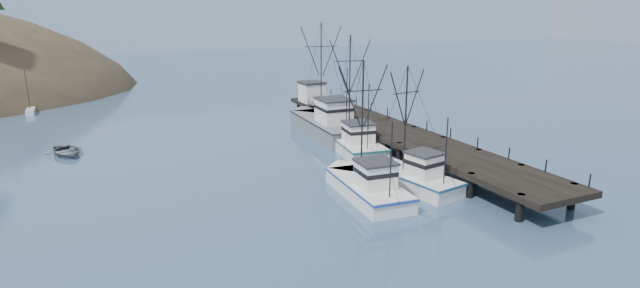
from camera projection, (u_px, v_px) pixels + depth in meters
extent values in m
plane|color=#304B6C|center=(347.00, 228.00, 33.68)|extent=(400.00, 400.00, 0.00)
cube|color=black|center=(394.00, 131.00, 52.90)|extent=(6.00, 44.00, 0.50)
cylinder|color=black|center=(520.00, 208.00, 34.53)|extent=(0.56, 0.56, 2.00)
cylinder|color=black|center=(572.00, 196.00, 36.64)|extent=(0.56, 0.56, 2.00)
cylinder|color=black|center=(470.00, 185.00, 38.91)|extent=(0.56, 0.56, 2.00)
cylinder|color=black|center=(520.00, 176.00, 41.02)|extent=(0.56, 0.56, 2.00)
cylinder|color=black|center=(431.00, 167.00, 43.29)|extent=(0.56, 0.56, 2.00)
cylinder|color=black|center=(478.00, 160.00, 45.39)|extent=(0.56, 0.56, 2.00)
cylinder|color=black|center=(399.00, 153.00, 47.66)|extent=(0.56, 0.56, 2.00)
cylinder|color=black|center=(443.00, 147.00, 49.77)|extent=(0.56, 0.56, 2.00)
cylinder|color=black|center=(372.00, 141.00, 52.04)|extent=(0.56, 0.56, 2.00)
cylinder|color=black|center=(414.00, 135.00, 54.15)|extent=(0.56, 0.56, 2.00)
cylinder|color=black|center=(350.00, 130.00, 56.42)|extent=(0.56, 0.56, 2.00)
cylinder|color=black|center=(389.00, 126.00, 58.53)|extent=(0.56, 0.56, 2.00)
cylinder|color=black|center=(330.00, 122.00, 60.79)|extent=(0.56, 0.56, 2.00)
cylinder|color=black|center=(367.00, 118.00, 62.90)|extent=(0.56, 0.56, 2.00)
cylinder|color=black|center=(314.00, 114.00, 65.17)|extent=(0.56, 0.56, 2.00)
cylinder|color=black|center=(349.00, 111.00, 67.28)|extent=(0.56, 0.56, 2.00)
cylinder|color=black|center=(299.00, 107.00, 69.55)|extent=(0.56, 0.56, 2.00)
cylinder|color=black|center=(332.00, 104.00, 71.66)|extent=(0.56, 0.56, 2.00)
cube|color=#9EB2C6|center=(158.00, 48.00, 186.55)|extent=(360.00, 40.00, 26.00)
cube|color=silver|center=(9.00, 49.00, 179.41)|extent=(180.00, 25.00, 18.00)
cube|color=silver|center=(31.00, 112.00, 69.93)|extent=(1.00, 3.50, 0.90)
cylinder|color=black|center=(28.00, 91.00, 69.16)|extent=(0.08, 0.08, 6.00)
cube|color=silver|center=(1.00, 100.00, 78.97)|extent=(1.00, 3.50, 0.90)
cube|color=silver|center=(413.00, 182.00, 41.23)|extent=(4.62, 8.64, 1.60)
cube|color=silver|center=(380.00, 170.00, 44.46)|extent=(3.15, 3.15, 1.60)
cube|color=navy|center=(414.00, 174.00, 41.04)|extent=(4.72, 8.86, 0.18)
cube|color=silver|center=(424.00, 165.00, 39.94)|extent=(2.62, 2.68, 1.90)
cube|color=#26262B|center=(425.00, 153.00, 39.67)|extent=(2.84, 2.92, 0.16)
cylinder|color=black|center=(405.00, 119.00, 40.87)|extent=(0.14, 0.14, 8.68)
cylinder|color=black|center=(446.00, 151.00, 37.85)|extent=(0.10, 0.10, 5.21)
cube|color=silver|center=(368.00, 192.00, 39.12)|extent=(4.27, 9.21, 1.60)
cube|color=silver|center=(346.00, 174.00, 43.17)|extent=(3.61, 3.61, 1.60)
cube|color=navy|center=(368.00, 183.00, 38.94)|extent=(4.36, 9.44, 0.18)
cube|color=silver|center=(375.00, 175.00, 37.62)|extent=(2.71, 2.71, 1.90)
cube|color=#26262B|center=(376.00, 162.00, 37.35)|extent=(2.94, 2.96, 0.16)
cylinder|color=black|center=(362.00, 120.00, 38.93)|extent=(0.14, 0.14, 9.30)
cylinder|color=black|center=(391.00, 160.00, 35.06)|extent=(0.10, 0.10, 5.58)
cube|color=silver|center=(354.00, 146.00, 51.97)|extent=(5.15, 10.27, 1.60)
cube|color=silver|center=(339.00, 135.00, 56.51)|extent=(3.75, 3.75, 1.60)
cube|color=#155755|center=(354.00, 140.00, 51.78)|extent=(5.26, 10.53, 0.18)
cube|color=silver|center=(358.00, 133.00, 50.34)|extent=(3.02, 3.12, 1.90)
cube|color=#26262B|center=(359.00, 123.00, 50.07)|extent=(3.28, 3.40, 0.16)
cylinder|color=black|center=(350.00, 86.00, 51.77)|extent=(0.14, 0.14, 10.50)
cylinder|color=black|center=(368.00, 116.00, 47.43)|extent=(0.10, 0.10, 6.30)
cube|color=slate|center=(328.00, 129.00, 58.27)|extent=(5.20, 13.44, 2.20)
cube|color=slate|center=(308.00, 118.00, 64.18)|extent=(4.59, 4.59, 2.20)
cube|color=black|center=(328.00, 120.00, 58.00)|extent=(5.31, 13.78, 0.18)
cube|color=silver|center=(334.00, 111.00, 56.12)|extent=(3.38, 3.88, 2.60)
cube|color=#26262B|center=(334.00, 99.00, 55.75)|extent=(3.68, 4.23, 0.16)
cylinder|color=black|center=(321.00, 70.00, 58.35)|extent=(0.14, 0.14, 10.98)
cylinder|color=black|center=(347.00, 99.00, 52.56)|extent=(0.10, 0.10, 6.59)
cube|color=silver|center=(312.00, 93.00, 67.65)|extent=(2.80, 3.00, 2.50)
cube|color=#26262B|center=(312.00, 83.00, 67.28)|extent=(3.00, 3.20, 0.30)
imported|color=silver|center=(327.00, 100.00, 65.49)|extent=(5.91, 4.09, 1.50)
imported|color=slate|center=(67.00, 155.00, 50.54)|extent=(4.82, 5.86, 1.06)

